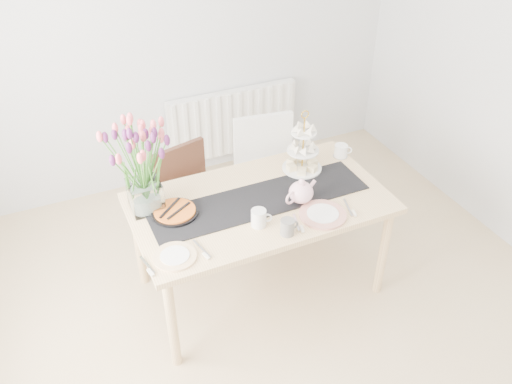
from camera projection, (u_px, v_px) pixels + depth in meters
name	position (u px, v px, depth m)	size (l,w,h in m)	color
room_shell	(307.00, 184.00, 2.58)	(4.50, 4.50, 4.50)	tan
radiator	(233.00, 122.00, 4.87)	(1.20, 0.08, 0.60)	white
dining_table	(260.00, 210.00, 3.44)	(1.60, 0.90, 0.75)	tan
chair_brown	(190.00, 195.00, 3.90)	(0.50, 0.50, 0.84)	#3A1E15
chair_white	(267.00, 168.00, 4.09)	(0.51, 0.51, 0.92)	white
table_runner	(260.00, 200.00, 3.40)	(1.40, 0.35, 0.01)	black
tulip_vase	(139.00, 155.00, 3.11)	(0.70, 0.70, 0.60)	silver
cake_stand	(303.00, 155.00, 3.62)	(0.27, 0.27, 0.39)	gold
teapot	(301.00, 192.00, 3.34)	(0.25, 0.20, 0.16)	silver
cream_jug	(341.00, 151.00, 3.80)	(0.09, 0.09, 0.09)	white
tart_tin	(175.00, 212.00, 3.28)	(0.28, 0.28, 0.03)	black
mug_grey	(287.00, 227.00, 3.11)	(0.08, 0.08, 0.10)	slate
mug_white	(259.00, 218.00, 3.17)	(0.09, 0.09, 0.11)	silver
plate_left	(175.00, 256.00, 2.97)	(0.24, 0.24, 0.01)	white
plate_right	(323.00, 215.00, 3.27)	(0.29, 0.29, 0.01)	silver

